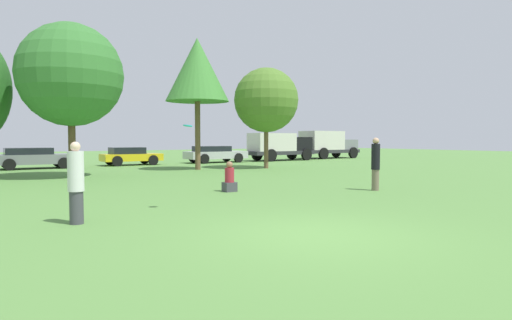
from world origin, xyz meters
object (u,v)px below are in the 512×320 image
Objects in this scene: person_catcher at (376,163)px; delivery_truck_black at (279,145)px; tree_3 at (197,70)px; frisbee at (188,126)px; person_thrower at (76,183)px; parked_car_yellow at (130,156)px; tree_2 at (71,75)px; parked_car_silver at (215,154)px; bystander_sitting at (229,179)px; parked_car_grey at (34,157)px; delivery_truck_grey at (327,144)px; tree_4 at (266,100)px.

delivery_truck_black is at bearing -121.09° from person_catcher.
frisbee is at bearing -117.81° from tree_3.
delivery_truck_black is (9.93, 18.24, 0.33)m from person_catcher.
parked_car_yellow is (7.56, 19.35, -0.21)m from person_thrower.
delivery_truck_black is (17.34, 7.26, -3.34)m from tree_2.
parked_car_silver is at bearing 53.43° from tree_3.
tree_3 is at bearing -90.86° from person_catcher.
person_catcher is 0.46× the size of parked_car_yellow.
frisbee is 4.24m from bystander_sitting.
tree_2 is 1.50× the size of parked_car_silver.
parked_car_silver is (12.07, -0.17, -0.00)m from parked_car_grey.
tree_3 is 18.09m from delivery_truck_grey.
person_thrower reaches higher than parked_car_grey.
delivery_truck_grey is (6.01, 0.78, 0.08)m from delivery_truck_black.
tree_2 reaches higher than tree_4.
tree_2 is (-3.16, 8.46, 4.17)m from bystander_sitting.
tree_4 is 1.31× the size of parked_car_grey.
delivery_truck_grey is at bearing 21.84° from tree_3.
frisbee is at bearing -131.88° from delivery_truck_black.
frisbee is at bearing -120.05° from parked_car_silver.
person_catcher is 7.87× the size of frisbee.
tree_3 is (3.89, 9.96, 5.22)m from bystander_sitting.
tree_2 reaches higher than person_thrower.
parked_car_silver is (13.78, 18.92, -0.19)m from person_thrower.
tree_4 reaches higher than parked_car_yellow.
parked_car_grey is at bearing 94.21° from tree_2.
parked_car_silver is at bearing 51.41° from person_thrower.
tree_3 is 8.98m from parked_car_silver.
delivery_truck_grey is at bearing 1.08° from parked_car_yellow.
parked_car_silver is at bearing 85.53° from tree_4.
frisbee is 15.68m from tree_4.
person_catcher is at bearing -82.82° from parked_car_yellow.
tree_4 is 1.03× the size of delivery_truck_black.
tree_2 is at bearing -146.07° from parked_car_silver.
tree_3 is (-0.37, 12.49, 4.71)m from person_catcher.
person_thrower is 17.89m from tree_4.
parked_car_silver is at bearing -176.69° from delivery_truck_grey.
parked_car_silver is (11.15, 18.69, -1.40)m from frisbee.
person_catcher is 13.74m from tree_2.
tree_2 is 0.92× the size of tree_3.
frisbee is 0.05× the size of parked_car_grey.
delivery_truck_grey is (15.94, 19.02, 0.41)m from person_catcher.
delivery_truck_grey is at bearing -132.50° from person_catcher.
parked_car_grey is at bearing 102.99° from bystander_sitting.
parked_car_yellow is at bearing -178.92° from delivery_truck_grey.
tree_2 reaches higher than delivery_truck_grey.
bystander_sitting is at bearing 44.09° from frisbee.
bystander_sitting is at bearing -116.82° from parked_car_silver.
frisbee is 0.23× the size of bystander_sitting.
person_catcher is at bearing -88.32° from tree_3.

